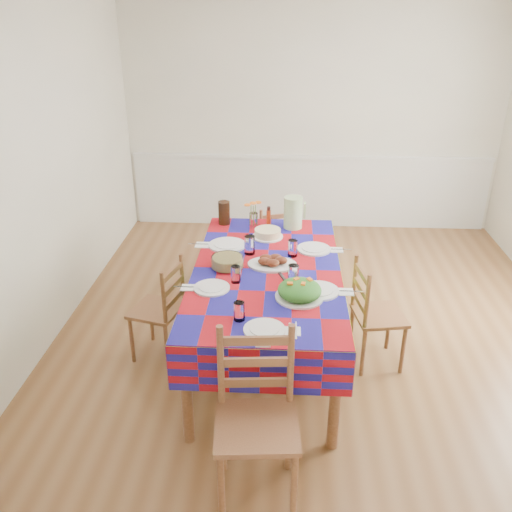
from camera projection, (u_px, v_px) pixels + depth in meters
The scene contains 22 objects.
room at pixel (324, 183), 4.20m from camera, with size 4.58×5.08×2.78m.
wainscot at pixel (309, 189), 6.82m from camera, with size 4.41×0.06×0.92m.
dining_table at pixel (267, 279), 4.11m from camera, with size 1.11×2.07×0.81m.
setting_near_head at pixel (256, 323), 3.34m from camera, with size 0.42×0.28×0.13m.
setting_left_near at pixel (220, 283), 3.81m from camera, with size 0.47×0.28×0.12m.
setting_left_far at pixel (234, 245), 4.39m from camera, with size 0.56×0.34×0.15m.
setting_right_near at pixel (310, 284), 3.78m from camera, with size 0.53×0.31×0.14m.
setting_right_far at pixel (307, 249), 4.34m from camera, with size 0.52×0.30×0.13m.
meat_platter at pixel (272, 262), 4.11m from camera, with size 0.38×0.27×0.07m.
salad_platter at pixel (300, 291), 3.65m from camera, with size 0.33×0.33×0.14m.
pasta_bowl at pixel (227, 262), 4.08m from camera, with size 0.24×0.24×0.09m.
cake at pixel (268, 233), 4.61m from camera, with size 0.26×0.26×0.07m.
serving_utensils at pixel (286, 276), 3.95m from camera, with size 0.16×0.35×0.01m.
flower_vase at pixel (253, 216), 4.79m from camera, with size 0.16×0.13×0.25m.
hot_sauce at pixel (269, 215), 4.86m from camera, with size 0.04×0.04×0.16m, color #A82D0D.
green_pitcher at pixel (293, 213), 4.76m from camera, with size 0.16×0.16×0.28m, color #ACD496.
tea_pitcher at pixel (224, 213), 4.86m from camera, with size 0.10×0.10×0.21m, color black.
name_card at pixel (263, 345), 3.16m from camera, with size 0.09×0.03×0.02m, color white.
chair_near at pixel (256, 420), 3.02m from camera, with size 0.49×0.47×1.04m.
chair_far at pixel (273, 245), 5.42m from camera, with size 0.47×0.46×0.85m.
chair_left at pixel (161, 310), 4.27m from camera, with size 0.44×0.46×0.85m.
chair_right at pixel (374, 315), 4.18m from camera, with size 0.43×0.44×0.88m.
Camera 1 is at (-0.29, -4.07, 2.63)m, focal length 38.00 mm.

